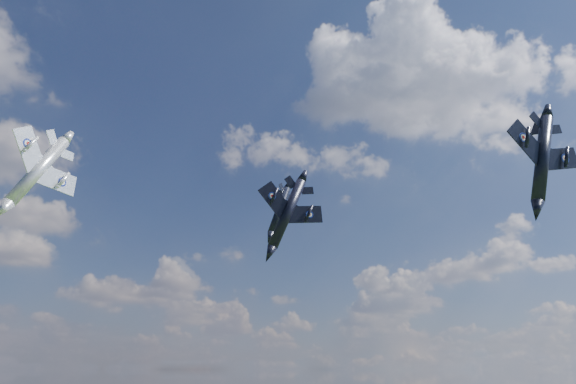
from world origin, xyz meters
TOP-DOWN VIEW (x-y plane):
  - jet_lead_navy at (8.51, 13.14)m, footprint 15.07×17.14m
  - jet_right_navy at (23.63, -15.10)m, footprint 15.02×17.70m
  - jet_high_navy at (21.24, 32.73)m, footprint 14.39×16.81m
  - jet_left_silver at (-22.61, 16.68)m, footprint 14.80×17.00m

SIDE VIEW (x-z plane):
  - jet_lead_navy at x=8.51m, z-range 77.97..84.69m
  - jet_left_silver at x=-22.61m, z-range 77.89..85.77m
  - jet_right_navy at x=23.63m, z-range 80.94..87.09m
  - jet_high_navy at x=21.24m, z-range 84.69..91.90m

